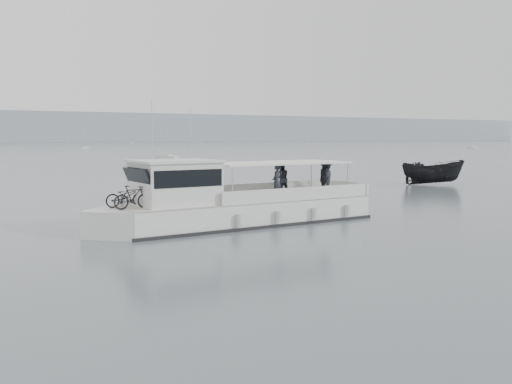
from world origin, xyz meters
TOP-DOWN VIEW (x-y plane):
  - ground at (0.00, 0.00)m, footprint 1400.00×1400.00m
  - tour_boat at (-2.20, -2.03)m, footprint 15.35×4.65m
  - dark_motorboat at (25.45, 11.04)m, footprint 6.29×4.54m

SIDE VIEW (x-z plane):
  - ground at x=0.00m, z-range 0.00..0.00m
  - tour_boat at x=-2.20m, z-range -2.15..4.24m
  - dark_motorboat at x=25.45m, z-range 0.00..2.28m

